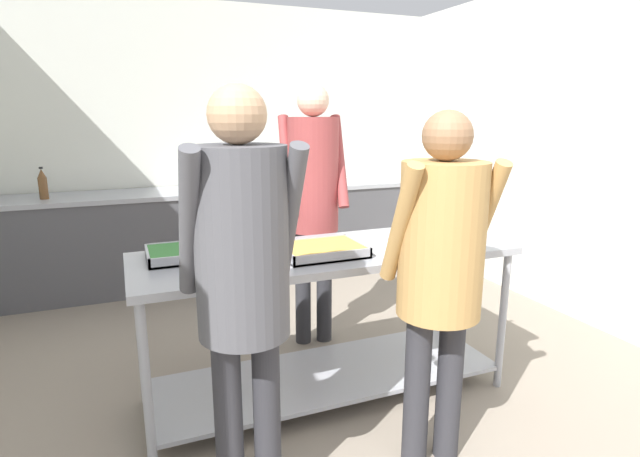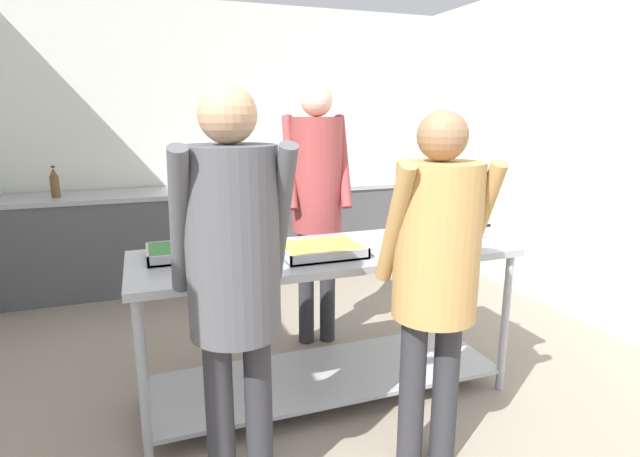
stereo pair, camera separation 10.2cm
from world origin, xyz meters
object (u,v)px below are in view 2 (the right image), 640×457
(sauce_pan, at_px, (446,235))
(water_bottle, at_px, (55,183))
(serving_tray_vegetables, at_px, (186,252))
(guest_serving_right, at_px, (233,263))
(broccoli_bowl, at_px, (252,249))
(plate_stack, at_px, (392,250))
(guest_serving_left, at_px, (436,258))
(cook_behind_counter, at_px, (317,187))
(serving_tray_roast, at_px, (320,250))

(sauce_pan, height_order, water_bottle, water_bottle)
(serving_tray_vegetables, bearing_deg, guest_serving_right, -82.31)
(broccoli_bowl, distance_m, plate_stack, 0.74)
(plate_stack, bearing_deg, guest_serving_left, -97.61)
(broccoli_bowl, bearing_deg, plate_stack, -14.92)
(guest_serving_left, distance_m, cook_behind_counter, 1.38)
(plate_stack, relative_size, guest_serving_right, 0.15)
(broccoli_bowl, relative_size, serving_tray_roast, 0.44)
(sauce_pan, height_order, guest_serving_left, guest_serving_left)
(broccoli_bowl, bearing_deg, serving_tray_roast, -15.55)
(guest_serving_left, xyz_separation_m, water_bottle, (-1.86, 2.97, 0.03))
(plate_stack, height_order, guest_serving_right, guest_serving_right)
(serving_tray_roast, relative_size, guest_serving_right, 0.25)
(plate_stack, xyz_separation_m, sauce_pan, (0.39, 0.07, 0.03))
(broccoli_bowl, height_order, water_bottle, water_bottle)
(serving_tray_roast, xyz_separation_m, plate_stack, (0.37, -0.10, -0.01))
(guest_serving_left, relative_size, guest_serving_right, 0.95)
(plate_stack, xyz_separation_m, guest_serving_left, (-0.07, -0.53, 0.10))
(cook_behind_counter, bearing_deg, serving_tray_vegetables, -149.40)
(sauce_pan, relative_size, water_bottle, 1.69)
(serving_tray_roast, bearing_deg, serving_tray_vegetables, 162.70)
(serving_tray_vegetables, relative_size, broccoli_bowl, 2.07)
(sauce_pan, bearing_deg, serving_tray_vegetables, 170.82)
(serving_tray_roast, xyz_separation_m, water_bottle, (-1.56, 2.35, 0.13))
(plate_stack, height_order, water_bottle, water_bottle)
(serving_tray_roast, bearing_deg, plate_stack, -14.33)
(broccoli_bowl, distance_m, guest_serving_right, 0.74)
(sauce_pan, relative_size, guest_serving_right, 0.27)
(broccoli_bowl, distance_m, serving_tray_roast, 0.36)
(serving_tray_vegetables, bearing_deg, guest_serving_left, -40.57)
(broccoli_bowl, height_order, guest_serving_right, guest_serving_right)
(plate_stack, bearing_deg, guest_serving_right, -151.64)
(broccoli_bowl, xyz_separation_m, cook_behind_counter, (0.59, 0.65, 0.21))
(plate_stack, xyz_separation_m, water_bottle, (-1.93, 2.44, 0.13))
(guest_serving_right, xyz_separation_m, cook_behind_counter, (0.81, 1.35, 0.06))
(broccoli_bowl, height_order, cook_behind_counter, cook_behind_counter)
(serving_tray_vegetables, distance_m, plate_stack, 1.09)
(sauce_pan, xyz_separation_m, guest_serving_left, (-0.46, -0.60, 0.07))
(broccoli_bowl, height_order, plate_stack, broccoli_bowl)
(plate_stack, relative_size, cook_behind_counter, 0.14)
(sauce_pan, bearing_deg, serving_tray_roast, 178.30)
(serving_tray_vegetables, height_order, water_bottle, water_bottle)
(serving_tray_vegetables, relative_size, serving_tray_roast, 0.92)
(sauce_pan, relative_size, guest_serving_left, 0.28)
(serving_tray_roast, relative_size, plate_stack, 1.73)
(serving_tray_vegetables, height_order, broccoli_bowl, broccoli_bowl)
(broccoli_bowl, xyz_separation_m, plate_stack, (0.72, -0.19, -0.02))
(guest_serving_left, bearing_deg, water_bottle, 122.06)
(sauce_pan, bearing_deg, cook_behind_counter, 123.74)
(serving_tray_vegetables, height_order, serving_tray_roast, same)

